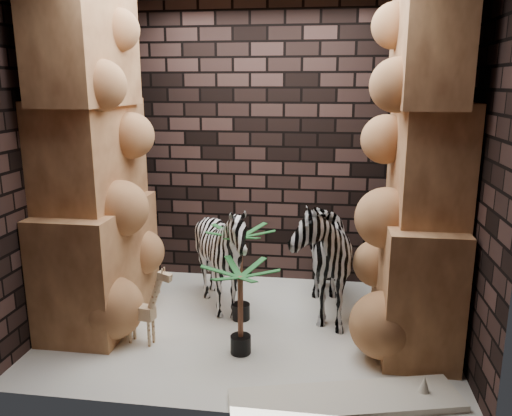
% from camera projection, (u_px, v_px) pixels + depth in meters
% --- Properties ---
extents(floor, '(3.50, 3.50, 0.00)m').
position_uv_depth(floor, '(249.00, 327.00, 4.65)').
color(floor, white).
rests_on(floor, ground).
extents(wall_back, '(3.50, 0.00, 3.50)m').
position_uv_depth(wall_back, '(267.00, 146.00, 5.50)').
color(wall_back, black).
rests_on(wall_back, ground).
extents(wall_front, '(3.50, 0.00, 3.50)m').
position_uv_depth(wall_front, '(216.00, 196.00, 3.09)').
color(wall_front, black).
rests_on(wall_front, ground).
extents(wall_left, '(0.00, 3.00, 3.00)m').
position_uv_depth(wall_left, '(54.00, 160.00, 4.54)').
color(wall_left, black).
rests_on(wall_left, ground).
extents(wall_right, '(0.00, 3.00, 3.00)m').
position_uv_depth(wall_right, '(466.00, 169.00, 4.05)').
color(wall_right, black).
rests_on(wall_right, ground).
extents(rock_pillar_left, '(0.68, 1.30, 3.00)m').
position_uv_depth(rock_pillar_left, '(92.00, 161.00, 4.49)').
color(rock_pillar_left, tan).
rests_on(rock_pillar_left, floor).
extents(rock_pillar_right, '(0.58, 1.25, 3.00)m').
position_uv_depth(rock_pillar_right, '(423.00, 168.00, 4.10)').
color(rock_pillar_right, tan).
rests_on(rock_pillar_right, floor).
extents(zebra_right, '(0.83, 1.29, 1.42)m').
position_uv_depth(zebra_right, '(317.00, 241.00, 4.81)').
color(zebra_right, white).
rests_on(zebra_right, floor).
extents(zebra_left, '(1.16, 1.32, 1.03)m').
position_uv_depth(zebra_left, '(222.00, 262.00, 4.84)').
color(zebra_left, white).
rests_on(zebra_left, floor).
extents(giraffe_toy, '(0.39, 0.19, 0.73)m').
position_uv_depth(giraffe_toy, '(140.00, 303.00, 4.29)').
color(giraffe_toy, '#D6B387').
rests_on(giraffe_toy, floor).
extents(palm_front, '(0.36, 0.36, 0.91)m').
position_uv_depth(palm_front, '(241.00, 274.00, 4.71)').
color(palm_front, '#166829').
rests_on(palm_front, floor).
extents(palm_back, '(0.36, 0.36, 0.77)m').
position_uv_depth(palm_back, '(240.00, 310.00, 4.12)').
color(palm_back, '#166829').
rests_on(palm_back, floor).
extents(surfboard, '(1.66, 0.79, 0.05)m').
position_uv_depth(surfboard, '(346.00, 400.00, 3.54)').
color(surfboard, beige).
rests_on(surfboard, floor).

